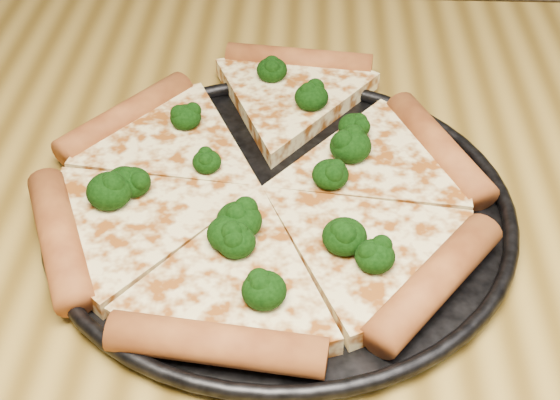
{
  "coord_description": "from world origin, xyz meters",
  "views": [
    {
      "loc": [
        -0.06,
        -0.38,
        1.15
      ],
      "look_at": [
        -0.08,
        0.08,
        0.77
      ],
      "focal_mm": 51.29,
      "sensor_mm": 36.0,
      "label": 1
    }
  ],
  "objects": [
    {
      "name": "pizza_pan",
      "position": [
        -0.08,
        0.08,
        0.76
      ],
      "size": [
        0.35,
        0.35,
        0.02
      ],
      "color": "black",
      "rests_on": "dining_table"
    },
    {
      "name": "pizza",
      "position": [
        -0.09,
        0.1,
        0.77
      ],
      "size": [
        0.36,
        0.39,
        0.03
      ],
      "rotation": [
        0.0,
        0.0,
        -0.12
      ],
      "color": "#FFE69C",
      "rests_on": "pizza_pan"
    },
    {
      "name": "broccoli_florets",
      "position": [
        -0.1,
        0.09,
        0.78
      ],
      "size": [
        0.22,
        0.3,
        0.03
      ],
      "color": "black",
      "rests_on": "pizza"
    },
    {
      "name": "dining_table",
      "position": [
        0.0,
        0.0,
        0.66
      ],
      "size": [
        1.2,
        0.9,
        0.75
      ],
      "color": "olive",
      "rests_on": "ground"
    }
  ]
}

